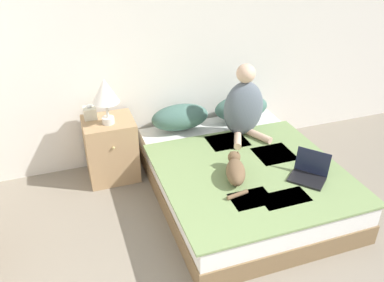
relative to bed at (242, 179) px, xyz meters
The scene contains 10 objects.
wall_back 1.52m from the bed, 105.73° to the left, with size 5.78×0.05×2.55m.
bed is the anchor object (origin of this frame).
pillow_near 0.92m from the bed, 113.76° to the left, with size 0.60×0.30×0.27m.
pillow_far 0.92m from the bed, 66.27° to the left, with size 0.60×0.30×0.27m.
person_sitting 0.72m from the bed, 65.62° to the left, with size 0.41×0.40×0.74m.
cat_tabby 0.40m from the bed, 129.22° to the right, with size 0.31×0.48×0.17m.
laptop_open 0.64m from the bed, 45.54° to the right, with size 0.38×0.38×0.22m.
nightstand 1.32m from the bed, 145.64° to the left, with size 0.48×0.45×0.63m.
table_lamp 1.49m from the bed, 147.82° to the left, with size 0.25×0.25×0.44m.
tissue_box 1.58m from the bed, 145.42° to the left, with size 0.12×0.12×0.14m.
Camera 1 is at (-1.17, -0.33, 2.39)m, focal length 38.00 mm.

